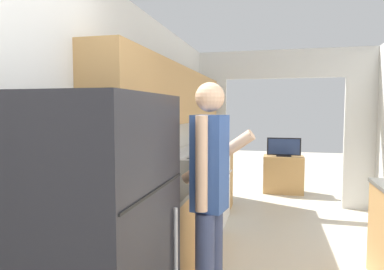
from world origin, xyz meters
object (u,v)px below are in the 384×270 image
(refrigerator, at_px, (90,256))
(range_oven, at_px, (204,189))
(person, at_px, (210,199))
(television, at_px, (284,147))
(tv_cabinet, at_px, (283,174))

(refrigerator, distance_m, range_oven, 3.10)
(refrigerator, bearing_deg, person, 57.88)
(person, xyz_separation_m, television, (0.59, 4.23, -0.08))
(person, height_order, television, person)
(refrigerator, relative_size, television, 2.68)
(person, distance_m, tv_cabinet, 4.35)
(tv_cabinet, bearing_deg, refrigerator, -101.94)
(range_oven, distance_m, television, 2.24)
(range_oven, bearing_deg, television, 59.80)
(range_oven, relative_size, tv_cabinet, 1.43)
(tv_cabinet, distance_m, television, 0.51)
(range_oven, xyz_separation_m, television, (1.11, 1.90, 0.40))
(range_oven, xyz_separation_m, tv_cabinet, (1.11, 1.95, -0.11))
(television, bearing_deg, person, -97.96)
(tv_cabinet, height_order, television, television)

